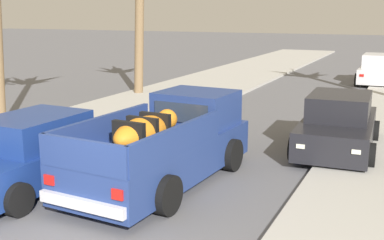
{
  "coord_description": "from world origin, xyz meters",
  "views": [
    {
      "loc": [
        4.49,
        -5.15,
        3.65
      ],
      "look_at": [
        -0.13,
        4.96,
        1.2
      ],
      "focal_mm": 45.96,
      "sensor_mm": 36.0,
      "label": 1
    }
  ],
  "objects_px": {
    "car_left_mid": "(379,70)",
    "pickup_truck": "(166,145)",
    "car_left_near": "(33,154)",
    "car_right_near": "(338,125)"
  },
  "relations": [
    {
      "from": "pickup_truck",
      "to": "car_right_near",
      "type": "height_order",
      "value": "pickup_truck"
    },
    {
      "from": "car_left_near",
      "to": "car_right_near",
      "type": "distance_m",
      "value": 7.75
    },
    {
      "from": "car_left_mid",
      "to": "pickup_truck",
      "type": "bearing_deg",
      "value": -99.7
    },
    {
      "from": "car_right_near",
      "to": "car_left_mid",
      "type": "relative_size",
      "value": 1.01
    },
    {
      "from": "car_left_near",
      "to": "car_left_mid",
      "type": "distance_m",
      "value": 20.11
    },
    {
      "from": "car_right_near",
      "to": "car_left_mid",
      "type": "height_order",
      "value": "same"
    },
    {
      "from": "car_left_near",
      "to": "car_left_mid",
      "type": "bearing_deg",
      "value": 74.23
    },
    {
      "from": "car_left_near",
      "to": "car_right_near",
      "type": "xyz_separation_m",
      "value": [
        5.46,
        5.49,
        0.0
      ]
    },
    {
      "from": "car_right_near",
      "to": "car_left_mid",
      "type": "xyz_separation_m",
      "value": [
        -0.0,
        13.86,
        0.0
      ]
    },
    {
      "from": "pickup_truck",
      "to": "car_left_mid",
      "type": "height_order",
      "value": "pickup_truck"
    }
  ]
}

